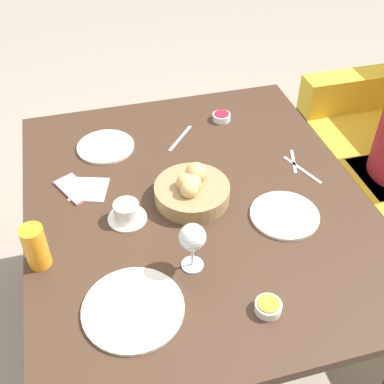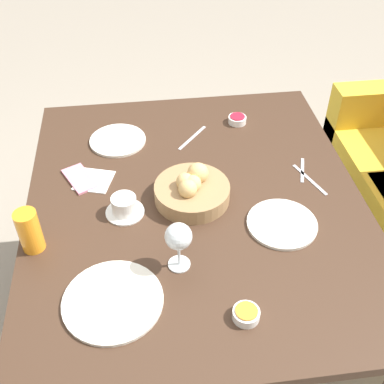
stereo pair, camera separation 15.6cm
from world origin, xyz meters
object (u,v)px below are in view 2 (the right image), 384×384
bread_basket (192,190)px  jam_bowl_berry (237,119)px  wine_glass (179,238)px  fork_silver (192,138)px  plate_far_center (282,224)px  plate_near_right (113,301)px  jam_bowl_honey (246,314)px  coffee_cup (124,206)px  knife_silver (310,179)px  spoon_coffee (302,170)px  cell_phone (80,179)px  juice_glass (29,231)px  napkin (94,181)px  plate_near_left (118,140)px

bread_basket → jam_bowl_berry: 0.48m
wine_glass → fork_silver: wine_glass is taller
plate_far_center → fork_silver: size_ratio=1.52×
plate_near_right → jam_bowl_honey: (0.09, 0.34, 0.01)m
plate_near_right → wine_glass: size_ratio=1.73×
coffee_cup → knife_silver: bearing=97.4°
coffee_cup → jam_bowl_honey: bearing=34.9°
spoon_coffee → plate_near_right: bearing=-54.5°
fork_silver → cell_phone: (0.19, -0.41, 0.00)m
juice_glass → jam_bowl_honey: juice_glass is taller
napkin → bread_basket: bearing=67.8°
jam_bowl_berry → cell_phone: (0.28, -0.61, -0.01)m
napkin → wine_glass: bearing=31.7°
bread_basket → plate_near_left: bearing=-146.1°
plate_near_right → fork_silver: 0.78m
bread_basket → napkin: 0.35m
cell_phone → bread_basket: bearing=68.6°
wine_glass → jam_bowl_berry: (-0.69, 0.31, -0.10)m
bread_basket → spoon_coffee: 0.42m
bread_basket → knife_silver: bread_basket is taller
bread_basket → coffee_cup: bearing=-79.9°
plate_near_right → napkin: (-0.51, -0.06, -0.00)m
jam_bowl_honey → bread_basket: bearing=-170.3°
plate_far_center → juice_glass: (-0.00, -0.75, 0.06)m
plate_near_left → jam_bowl_honey: size_ratio=2.96×
coffee_cup → jam_bowl_honey: 0.52m
coffee_cup → bread_basket: bearing=100.1°
spoon_coffee → cell_phone: bearing=-93.7°
jam_bowl_berry → cell_phone: bearing=-65.4°
fork_silver → knife_silver: bearing=51.2°
bread_basket → knife_silver: size_ratio=1.43×
coffee_cup → cell_phone: size_ratio=0.74×
bread_basket → napkin: bearing=-112.2°
wine_glass → cell_phone: (-0.42, -0.30, -0.11)m
wine_glass → plate_near_left: bearing=-165.2°
jam_bowl_berry → cell_phone: 0.67m
jam_bowl_berry → fork_silver: bearing=-66.7°
bread_basket → plate_near_left: (-0.35, -0.24, -0.03)m
plate_far_center → cell_phone: bearing=-115.5°
plate_far_center → jam_bowl_honey: bearing=-30.1°
plate_far_center → coffee_cup: size_ratio=1.77×
jam_bowl_honey → coffee_cup: bearing=-145.1°
coffee_cup → jam_bowl_berry: coffee_cup is taller
knife_silver → napkin: bearing=-96.8°
spoon_coffee → bread_basket: bearing=-76.7°
bread_basket → wine_glass: bearing=-14.7°
plate_far_center → juice_glass: juice_glass is taller
plate_near_left → plate_near_right: same height
napkin → coffee_cup: bearing=30.9°
jam_bowl_honey → jam_bowl_berry: bearing=170.1°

